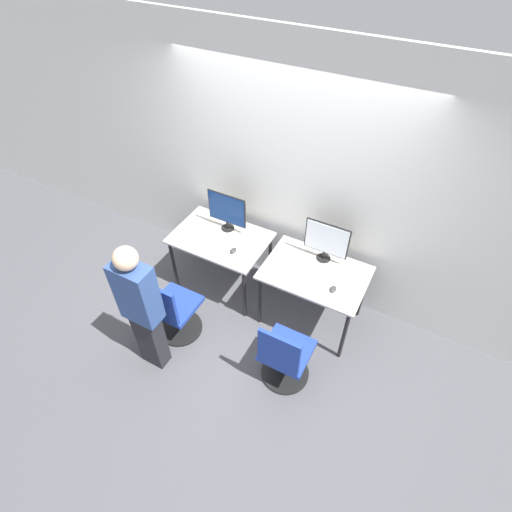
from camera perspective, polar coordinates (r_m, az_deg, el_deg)
ground_plane at (r=4.56m, az=-0.86°, el=-9.28°), size 20.00×20.00×0.00m
wall_back at (r=4.14m, az=4.66°, el=10.93°), size 12.00×0.05×2.80m
desk_left at (r=4.47m, az=-5.07°, el=1.89°), size 1.04×0.72×0.75m
monitor_left at (r=4.35m, az=-4.19°, el=6.48°), size 0.46×0.15×0.46m
keyboard_left at (r=4.34m, az=-5.89°, el=2.01°), size 0.36×0.15×0.02m
mouse_left at (r=4.21m, az=-3.27°, el=0.79°), size 0.06×0.09×0.03m
office_chair_left at (r=4.27m, az=-11.75°, el=-7.83°), size 0.48×0.48×0.89m
person_left at (r=3.74m, az=-16.09°, el=-7.06°), size 0.36×0.21×1.57m
desk_right at (r=4.12m, az=8.36°, el=-3.12°), size 1.04×0.72×0.75m
monitor_right at (r=4.03m, az=10.02°, el=2.19°), size 0.46×0.15×0.46m
keyboard_right at (r=3.96m, az=7.81°, el=-3.35°), size 0.36×0.15×0.02m
mouse_right at (r=3.91m, az=10.97°, el=-4.65°), size 0.06×0.09×0.03m
office_chair_right at (r=3.88m, az=4.06°, el=-14.34°), size 0.48×0.48×0.89m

